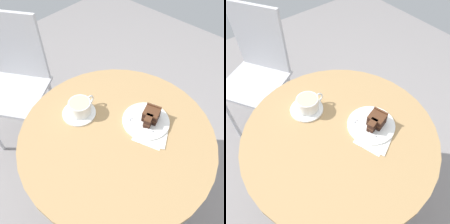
% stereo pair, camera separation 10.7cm
% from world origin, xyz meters
% --- Properties ---
extents(ground_plane, '(4.40, 4.40, 0.01)m').
position_xyz_m(ground_plane, '(0.00, 0.00, -0.01)').
color(ground_plane, gray).
rests_on(ground_plane, ground).
extents(cafe_table, '(0.86, 0.86, 0.69)m').
position_xyz_m(cafe_table, '(0.00, 0.00, 0.58)').
color(cafe_table, '#A37F51').
rests_on(cafe_table, ground).
extents(saucer, '(0.16, 0.16, 0.01)m').
position_xyz_m(saucer, '(-0.04, 0.20, 0.69)').
color(saucer, white).
rests_on(saucer, cafe_table).
extents(coffee_cup, '(0.14, 0.10, 0.07)m').
position_xyz_m(coffee_cup, '(-0.03, 0.20, 0.73)').
color(coffee_cup, white).
rests_on(coffee_cup, saucer).
extents(teaspoon, '(0.03, 0.10, 0.00)m').
position_xyz_m(teaspoon, '(-0.09, 0.22, 0.70)').
color(teaspoon, silver).
rests_on(teaspoon, saucer).
extents(cake_plate, '(0.21, 0.21, 0.01)m').
position_xyz_m(cake_plate, '(0.14, -0.06, 0.69)').
color(cake_plate, white).
rests_on(cake_plate, cafe_table).
extents(cake_slice, '(0.11, 0.08, 0.06)m').
position_xyz_m(cake_slice, '(0.15, -0.07, 0.73)').
color(cake_slice, black).
rests_on(cake_slice, cake_plate).
extents(fork, '(0.03, 0.15, 0.00)m').
position_xyz_m(fork, '(0.09, -0.02, 0.70)').
color(fork, silver).
rests_on(fork, cake_plate).
extents(napkin, '(0.16, 0.17, 0.00)m').
position_xyz_m(napkin, '(0.09, -0.12, 0.69)').
color(napkin, silver).
rests_on(napkin, cafe_table).
extents(cafe_chair, '(0.52, 0.52, 0.92)m').
position_xyz_m(cafe_chair, '(-0.02, 0.83, 0.55)').
color(cafe_chair, '#BCBCC1').
rests_on(cafe_chair, ground).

